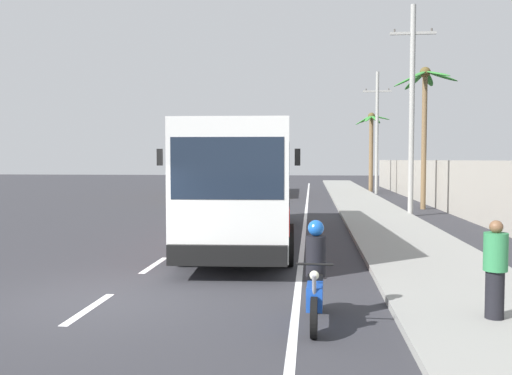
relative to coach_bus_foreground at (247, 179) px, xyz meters
name	(u,v)px	position (x,y,z in m)	size (l,w,h in m)	color
ground_plane	(102,300)	(-1.76, -7.77, -1.97)	(160.00, 160.00, 0.00)	#303035
sidewalk_kerb	(394,230)	(5.04, 2.23, -1.90)	(3.20, 90.00, 0.14)	gray
lane_markings	(276,216)	(0.45, 7.21, -1.97)	(3.74, 71.92, 0.01)	white
boundary_wall	(471,191)	(8.84, 6.23, -0.69)	(0.24, 60.00, 2.57)	#9E998E
coach_bus_foreground	(247,179)	(0.00, 0.00, 0.00)	(3.50, 12.50, 3.79)	silver
coach_bus_far_lane	(235,169)	(-3.52, 21.91, -0.09)	(3.03, 12.35, 3.61)	gold
motorcycle_beside_bus	(315,281)	(2.16, -8.74, -1.31)	(0.56, 1.96, 1.63)	black
pedestrian_near_kerb	(495,268)	(4.92, -8.69, -1.04)	(0.36, 0.36, 1.53)	black
utility_pole_mid	(412,107)	(6.63, 7.94, 3.02)	(2.05, 0.24, 9.61)	#9E9E99
utility_pole_far	(377,131)	(7.01, 24.16, 2.82)	(2.10, 0.24, 9.23)	#9E9E99
palm_nearest	(425,105)	(7.93, 11.58, 3.49)	(3.38, 3.21, 7.42)	brown
palm_second	(371,138)	(6.93, 27.27, 2.40)	(2.79, 2.67, 6.44)	brown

